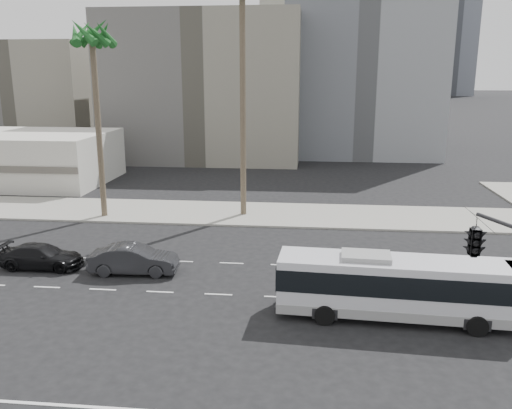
# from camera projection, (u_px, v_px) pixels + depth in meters

# --- Properties ---
(ground) EXTENTS (700.00, 700.00, 0.00)m
(ground) POSITION_uv_depth(u_px,v_px,m) (278.00, 297.00, 26.05)
(ground) COLOR black
(ground) RESTS_ON ground
(sidewalk_north) EXTENTS (120.00, 7.00, 0.15)m
(sidewalk_north) POSITION_uv_depth(u_px,v_px,m) (290.00, 215.00, 41.00)
(sidewalk_north) COLOR gray
(sidewalk_north) RESTS_ON ground
(commercial_low) EXTENTS (22.00, 12.16, 5.00)m
(commercial_low) POSITION_uv_depth(u_px,v_px,m) (0.00, 157.00, 53.51)
(commercial_low) COLOR beige
(commercial_low) RESTS_ON ground
(midrise_beige_west) EXTENTS (24.00, 18.00, 18.00)m
(midrise_beige_west) POSITION_uv_depth(u_px,v_px,m) (208.00, 88.00, 68.51)
(midrise_beige_west) COLOR #65625D
(midrise_beige_west) RESTS_ON ground
(midrise_gray_center) EXTENTS (20.00, 20.00, 26.00)m
(midrise_gray_center) POSITION_uv_depth(u_px,v_px,m) (360.00, 57.00, 72.32)
(midrise_gray_center) COLOR slate
(midrise_gray_center) RESTS_ON ground
(midrise_beige_far) EXTENTS (18.00, 16.00, 15.00)m
(midrise_beige_far) POSITION_uv_depth(u_px,v_px,m) (38.00, 97.00, 76.27)
(midrise_beige_far) COLOR #65625D
(midrise_beige_far) RESTS_ON ground
(civic_tower) EXTENTS (42.00, 42.00, 129.00)m
(civic_tower) POSITION_uv_depth(u_px,v_px,m) (306.00, 15.00, 258.22)
(civic_tower) COLOR beige
(civic_tower) RESTS_ON ground
(highrise_right) EXTENTS (26.00, 26.00, 70.00)m
(highrise_right) POSITION_uv_depth(u_px,v_px,m) (411.00, 18.00, 235.19)
(highrise_right) COLOR #4E525E
(highrise_right) RESTS_ON ground
(highrise_far) EXTENTS (22.00, 22.00, 60.00)m
(highrise_far) POSITION_uv_depth(u_px,v_px,m) (450.00, 34.00, 262.88)
(highrise_far) COLOR #4E525E
(highrise_far) RESTS_ON ground
(city_bus) EXTENTS (10.59, 2.98, 3.01)m
(city_bus) POSITION_uv_depth(u_px,v_px,m) (395.00, 286.00, 23.44)
(city_bus) COLOR silver
(city_bus) RESTS_ON ground
(car_a) EXTENTS (1.97, 4.93, 1.60)m
(car_a) POSITION_uv_depth(u_px,v_px,m) (134.00, 259.00, 29.04)
(car_a) COLOR #252528
(car_a) RESTS_ON ground
(car_b) EXTENTS (1.92, 4.70, 1.36)m
(car_b) POSITION_uv_depth(u_px,v_px,m) (41.00, 256.00, 29.86)
(car_b) COLOR black
(car_b) RESTS_ON ground
(traffic_signal) EXTENTS (3.12, 4.36, 6.83)m
(traffic_signal) POSITION_uv_depth(u_px,v_px,m) (484.00, 252.00, 15.37)
(traffic_signal) COLOR #262628
(traffic_signal) RESTS_ON ground
(palm_mid) EXTENTS (4.68, 4.68, 14.47)m
(palm_mid) POSITION_uv_depth(u_px,v_px,m) (92.00, 41.00, 37.42)
(palm_mid) COLOR brown
(palm_mid) RESTS_ON ground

